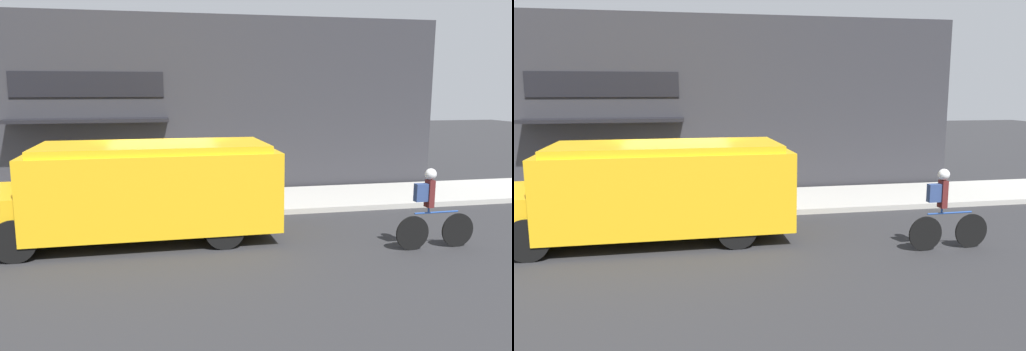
{
  "view_description": "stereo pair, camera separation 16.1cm",
  "coord_description": "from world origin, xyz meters",
  "views": [
    {
      "loc": [
        -0.19,
        -12.16,
        3.22
      ],
      "look_at": [
        2.26,
        -0.2,
        1.1
      ],
      "focal_mm": 35.0,
      "sensor_mm": 36.0,
      "label": 1
    },
    {
      "loc": [
        -0.03,
        -12.19,
        3.22
      ],
      "look_at": [
        2.26,
        -0.2,
        1.1
      ],
      "focal_mm": 35.0,
      "sensor_mm": 36.0,
      "label": 2
    }
  ],
  "objects": [
    {
      "name": "storefront",
      "position": [
        -0.06,
        3.08,
        2.7
      ],
      "size": [
        17.7,
        1.06,
        5.41
      ],
      "color": "#2D2D33",
      "rests_on": "ground_plane"
    },
    {
      "name": "trash_bin",
      "position": [
        -2.59,
        2.45,
        0.61
      ],
      "size": [
        0.6,
        0.6,
        0.93
      ],
      "color": "#2D5138",
      "rests_on": "sidewalk"
    },
    {
      "name": "sidewalk",
      "position": [
        0.0,
        1.45,
        0.07
      ],
      "size": [
        28.0,
        2.89,
        0.14
      ],
      "color": "#ADAAA3",
      "rests_on": "ground_plane"
    },
    {
      "name": "cyclist",
      "position": [
        5.25,
        -3.28,
        0.81
      ],
      "size": [
        1.73,
        0.23,
        1.66
      ],
      "rotation": [
        0.0,
        0.0,
        0.02
      ],
      "color": "black",
      "rests_on": "ground_plane"
    },
    {
      "name": "ground_plane",
      "position": [
        0.0,
        0.0,
        0.0
      ],
      "size": [
        70.0,
        70.0,
        0.0
      ],
      "primitive_type": "plane",
      "color": "#2B2B2D"
    },
    {
      "name": "school_bus",
      "position": [
        -0.56,
        -1.45,
        1.11
      ],
      "size": [
        6.44,
        2.72,
        2.09
      ],
      "rotation": [
        0.0,
        0.0,
        0.01
      ],
      "color": "yellow",
      "rests_on": "ground_plane"
    }
  ]
}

